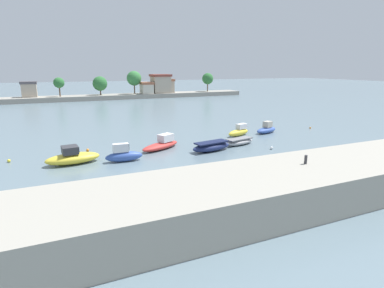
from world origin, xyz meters
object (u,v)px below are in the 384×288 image
object	(u,v)px
moored_boat_1	(124,155)
moored_boat_5	(239,131)
moored_boat_3	(211,147)
mooring_buoy_0	(310,128)
moored_boat_0	(73,157)
mooring_buoy_2	(271,148)
moored_boat_2	(162,144)
mooring_buoy_3	(88,150)
moored_boat_4	(239,142)
moored_boat_6	(267,129)
mooring_buoy_1	(9,161)
mooring_bollard	(306,160)

from	to	relation	value
moored_boat_1	moored_boat_5	bearing A→B (deg)	21.93
moored_boat_3	mooring_buoy_0	distance (m)	21.22
moored_boat_0	moored_boat_3	bearing A→B (deg)	-10.64
moored_boat_1	mooring_buoy_2	size ratio (longest dim) A/B	11.36
moored_boat_2	mooring_buoy_3	bearing A→B (deg)	137.21
moored_boat_4	moored_boat_5	world-z (taller)	moored_boat_5
mooring_buoy_2	mooring_buoy_3	xyz separation A→B (m)	(-19.94, 7.66, 0.00)
moored_boat_6	mooring_buoy_1	size ratio (longest dim) A/B	13.10
moored_boat_5	mooring_buoy_0	world-z (taller)	moored_boat_5
moored_boat_6	mooring_buoy_2	bearing A→B (deg)	-140.46
mooring_buoy_1	mooring_buoy_3	xyz separation A→B (m)	(7.75, 1.06, 0.01)
mooring_bollard	mooring_buoy_3	world-z (taller)	mooring_bollard
moored_boat_0	mooring_buoy_2	world-z (taller)	moored_boat_0
moored_boat_0	moored_boat_5	world-z (taller)	moored_boat_0
mooring_bollard	mooring_buoy_2	world-z (taller)	mooring_bollard
moored_boat_1	moored_boat_6	distance (m)	22.83
moored_boat_6	moored_boat_4	bearing A→B (deg)	-166.25
moored_boat_2	moored_boat_5	world-z (taller)	moored_boat_2
mooring_buoy_2	mooring_buoy_3	distance (m)	21.37
moored_boat_0	mooring_buoy_1	world-z (taller)	moored_boat_0
moored_boat_3	mooring_buoy_3	xyz separation A→B (m)	(-13.11, 5.47, -0.36)
mooring_buoy_3	moored_boat_6	bearing A→B (deg)	0.54
moored_boat_0	moored_boat_6	size ratio (longest dim) A/B	1.26
moored_boat_1	mooring_buoy_2	world-z (taller)	moored_boat_1
moored_boat_3	mooring_buoy_3	world-z (taller)	moored_boat_3
moored_boat_0	moored_boat_6	xyz separation A→B (m)	(26.94, 4.42, -0.10)
moored_boat_2	mooring_buoy_2	xyz separation A→B (m)	(11.79, -5.39, -0.40)
mooring_bollard	mooring_buoy_0	world-z (taller)	mooring_bollard
moored_boat_6	moored_boat_3	bearing A→B (deg)	-171.73
mooring_bollard	moored_boat_0	size ratio (longest dim) A/B	0.12
moored_boat_1	mooring_buoy_0	bearing A→B (deg)	14.09
mooring_buoy_0	mooring_buoy_1	world-z (taller)	mooring_buoy_1
moored_boat_2	mooring_buoy_3	world-z (taller)	moored_boat_2
moored_boat_2	mooring_buoy_2	world-z (taller)	moored_boat_2
mooring_bollard	moored_boat_0	xyz separation A→B (m)	(-15.24, 15.52, -2.22)
moored_boat_2	moored_boat_3	distance (m)	5.90
moored_boat_4	moored_boat_5	xyz separation A→B (m)	(2.84, 4.57, 0.21)
mooring_buoy_0	moored_boat_6	bearing A→B (deg)	179.66
moored_boat_6	mooring_buoy_0	bearing A→B (deg)	-17.44
moored_boat_2	mooring_buoy_2	size ratio (longest dim) A/B	16.74
moored_boat_3	mooring_buoy_1	xyz separation A→B (m)	(-20.85, 4.41, -0.37)
moored_boat_1	moored_boat_5	size ratio (longest dim) A/B	0.90
moored_boat_1	mooring_buoy_1	size ratio (longest dim) A/B	11.82
moored_boat_3	mooring_buoy_0	world-z (taller)	moored_boat_3
mooring_buoy_0	moored_boat_5	bearing A→B (deg)	179.40
moored_boat_0	mooring_buoy_3	distance (m)	4.58
moored_boat_0	moored_boat_6	distance (m)	27.30
mooring_buoy_2	moored_boat_1	bearing A→B (deg)	172.52
mooring_buoy_1	moored_boat_3	bearing A→B (deg)	-11.94
moored_boat_0	moored_boat_3	world-z (taller)	moored_boat_0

